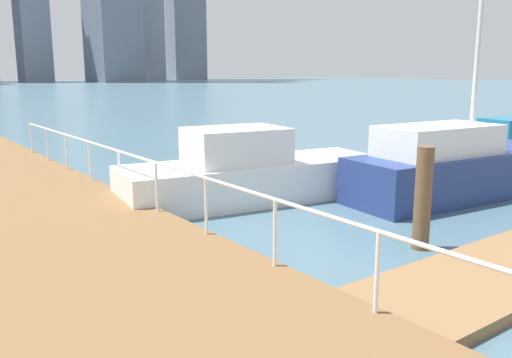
# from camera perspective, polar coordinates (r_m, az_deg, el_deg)

# --- Properties ---
(ground_plane) EXTENTS (300.00, 300.00, 0.00)m
(ground_plane) POSITION_cam_1_polar(r_m,az_deg,el_deg) (18.15, -9.50, 0.75)
(ground_plane) COLOR #476675
(boardwalk_railing) EXTENTS (0.06, 30.30, 1.08)m
(boardwalk_railing) POSITION_cam_1_polar(r_m,az_deg,el_deg) (7.39, 6.93, -5.10)
(boardwalk_railing) COLOR white
(boardwalk_railing) RESTS_ON boardwalk
(dock_piling_5) EXTENTS (0.32, 0.32, 1.98)m
(dock_piling_5) POSITION_cam_1_polar(r_m,az_deg,el_deg) (10.56, 17.31, -1.99)
(dock_piling_5) COLOR brown
(dock_piling_5) RESTS_ON ground_plane
(moored_boat_0) EXTENTS (7.54, 2.81, 9.67)m
(moored_boat_0) POSITION_cam_1_polar(r_m,az_deg,el_deg) (15.43, 21.10, 1.25)
(moored_boat_0) COLOR navy
(moored_boat_0) RESTS_ON ground_plane
(moored_boat_2) EXTENTS (7.16, 3.21, 1.92)m
(moored_boat_2) POSITION_cam_1_polar(r_m,az_deg,el_deg) (13.95, -0.69, 0.56)
(moored_boat_2) COLOR white
(moored_boat_2) RESTS_ON ground_plane
(skyline_tower_4) EXTENTS (7.89, 6.94, 39.75)m
(skyline_tower_4) POSITION_cam_1_polar(r_m,az_deg,el_deg) (156.30, -22.85, 16.82)
(skyline_tower_4) COLOR gray
(skyline_tower_4) RESTS_ON ground_plane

